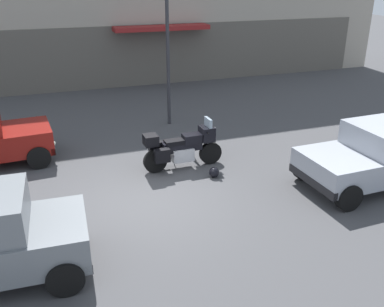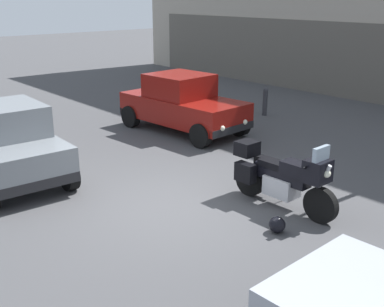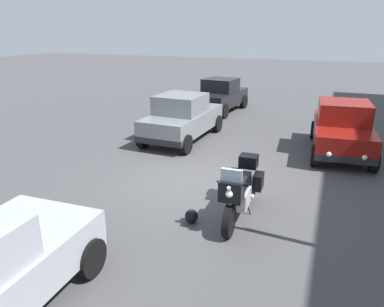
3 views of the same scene
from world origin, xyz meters
name	(u,v)px [view 3 (image 3 of 3)]	position (x,y,z in m)	size (l,w,h in m)	color
ground_plane	(194,181)	(0.00, 0.00, 0.00)	(80.00, 80.00, 0.00)	#424244
motorcycle	(240,189)	(1.40, 1.55, 0.62)	(2.26, 0.77, 1.36)	black
helmet	(191,216)	(2.02, 0.71, 0.14)	(0.28, 0.28, 0.28)	black
car_hatchback_near	(182,118)	(-3.39, -1.75, 0.81)	(3.93, 1.94, 1.64)	slate
car_compact_side	(220,95)	(-8.38, -1.88, 0.77)	(3.60, 2.05, 1.56)	black
car_wagon_end	(342,128)	(-3.86, 3.53, 0.81)	(3.96, 2.04, 1.64)	maroon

